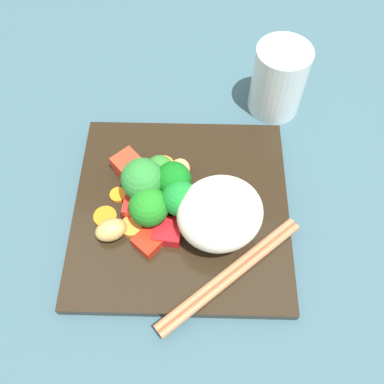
{
  "coord_description": "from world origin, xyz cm",
  "views": [
    {
      "loc": [
        3.14,
        -24.86,
        47.0
      ],
      "look_at": [
        1.25,
        0.98,
        3.4
      ],
      "focal_mm": 39.75,
      "sensor_mm": 36.0,
      "label": 1
    }
  ],
  "objects_px": {
    "rice_mound": "(220,214)",
    "drinking_glass": "(278,80)",
    "chopstick_pair": "(231,274)",
    "square_plate": "(181,209)",
    "carrot_slice_4": "(105,217)",
    "broccoli_floret_2": "(149,207)"
  },
  "relations": [
    {
      "from": "broccoli_floret_2",
      "to": "square_plate",
      "type": "bearing_deg",
      "value": 31.28
    },
    {
      "from": "drinking_glass",
      "to": "rice_mound",
      "type": "bearing_deg",
      "value": -108.67
    },
    {
      "from": "carrot_slice_4",
      "to": "drinking_glass",
      "type": "relative_size",
      "value": 0.27
    },
    {
      "from": "square_plate",
      "to": "drinking_glass",
      "type": "distance_m",
      "value": 0.22
    },
    {
      "from": "square_plate",
      "to": "carrot_slice_4",
      "type": "distance_m",
      "value": 0.09
    },
    {
      "from": "rice_mound",
      "to": "drinking_glass",
      "type": "xyz_separation_m",
      "value": [
        0.07,
        0.21,
        -0.0
      ]
    },
    {
      "from": "carrot_slice_4",
      "to": "drinking_glass",
      "type": "height_order",
      "value": "drinking_glass"
    },
    {
      "from": "rice_mound",
      "to": "drinking_glass",
      "type": "height_order",
      "value": "drinking_glass"
    },
    {
      "from": "chopstick_pair",
      "to": "drinking_glass",
      "type": "height_order",
      "value": "drinking_glass"
    },
    {
      "from": "broccoli_floret_2",
      "to": "carrot_slice_4",
      "type": "relative_size",
      "value": 2.05
    },
    {
      "from": "square_plate",
      "to": "broccoli_floret_2",
      "type": "bearing_deg",
      "value": -148.72
    },
    {
      "from": "broccoli_floret_2",
      "to": "carrot_slice_4",
      "type": "height_order",
      "value": "broccoli_floret_2"
    },
    {
      "from": "square_plate",
      "to": "broccoli_floret_2",
      "type": "xyz_separation_m",
      "value": [
        -0.03,
        -0.02,
        0.04
      ]
    },
    {
      "from": "carrot_slice_4",
      "to": "chopstick_pair",
      "type": "relative_size",
      "value": 0.17
    },
    {
      "from": "carrot_slice_4",
      "to": "drinking_glass",
      "type": "xyz_separation_m",
      "value": [
        0.21,
        0.21,
        0.03
      ]
    },
    {
      "from": "square_plate",
      "to": "drinking_glass",
      "type": "xyz_separation_m",
      "value": [
        0.12,
        0.19,
        0.04
      ]
    },
    {
      "from": "square_plate",
      "to": "carrot_slice_4",
      "type": "xyz_separation_m",
      "value": [
        -0.09,
        -0.02,
        0.01
      ]
    },
    {
      "from": "square_plate",
      "to": "rice_mound",
      "type": "relative_size",
      "value": 2.68
    },
    {
      "from": "square_plate",
      "to": "rice_mound",
      "type": "distance_m",
      "value": 0.07
    },
    {
      "from": "carrot_slice_4",
      "to": "square_plate",
      "type": "bearing_deg",
      "value": 14.53
    },
    {
      "from": "broccoli_floret_2",
      "to": "drinking_glass",
      "type": "distance_m",
      "value": 0.26
    },
    {
      "from": "chopstick_pair",
      "to": "square_plate",
      "type": "bearing_deg",
      "value": 83.72
    }
  ]
}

